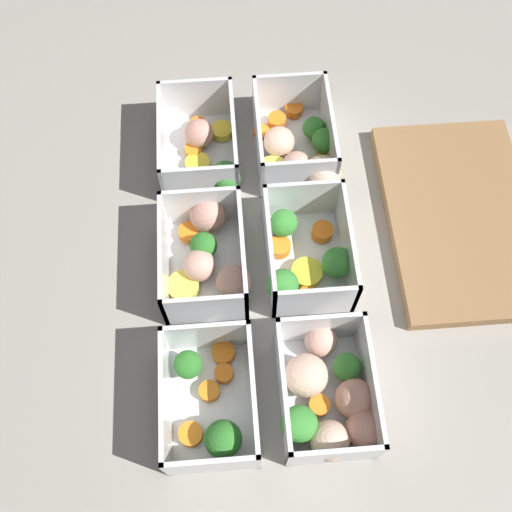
# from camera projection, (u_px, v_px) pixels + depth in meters

# --- Properties ---
(ground_plane) EXTENTS (4.00, 4.00, 0.00)m
(ground_plane) POSITION_uv_depth(u_px,v_px,m) (256.00, 265.00, 0.73)
(ground_plane) COLOR gray
(container_near_left) EXTENTS (0.16, 0.10, 0.07)m
(container_near_left) POSITION_uv_depth(u_px,v_px,m) (204.00, 150.00, 0.78)
(container_near_left) COLOR white
(container_near_left) RESTS_ON ground_plane
(container_near_center) EXTENTS (0.16, 0.11, 0.07)m
(container_near_center) POSITION_uv_depth(u_px,v_px,m) (207.00, 255.00, 0.71)
(container_near_center) COLOR white
(container_near_center) RESTS_ON ground_plane
(container_near_right) EXTENTS (0.14, 0.10, 0.07)m
(container_near_right) POSITION_uv_depth(u_px,v_px,m) (210.00, 402.00, 0.63)
(container_near_right) COLOR white
(container_near_right) RESTS_ON ground_plane
(container_far_left) EXTENTS (0.17, 0.12, 0.07)m
(container_far_left) POSITION_uv_depth(u_px,v_px,m) (300.00, 149.00, 0.78)
(container_far_left) COLOR white
(container_far_left) RESTS_ON ground_plane
(container_far_center) EXTENTS (0.14, 0.10, 0.07)m
(container_far_center) POSITION_uv_depth(u_px,v_px,m) (305.00, 256.00, 0.71)
(container_far_center) COLOR white
(container_far_center) RESTS_ON ground_plane
(container_far_right) EXTENTS (0.16, 0.12, 0.07)m
(container_far_right) POSITION_uv_depth(u_px,v_px,m) (329.00, 397.00, 0.64)
(container_far_right) COLOR white
(container_far_right) RESTS_ON ground_plane
(cutting_board) EXTENTS (0.28, 0.18, 0.02)m
(cutting_board) POSITION_uv_depth(u_px,v_px,m) (460.00, 217.00, 0.75)
(cutting_board) COLOR olive
(cutting_board) RESTS_ON ground_plane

